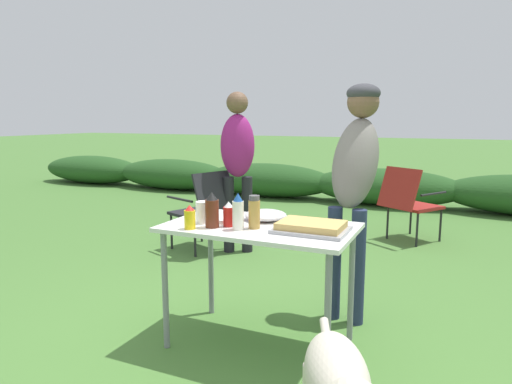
{
  "coord_description": "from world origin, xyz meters",
  "views": [
    {
      "loc": [
        1.04,
        -2.38,
        1.36
      ],
      "look_at": [
        -0.14,
        0.26,
        0.89
      ],
      "focal_mm": 32.0,
      "sensor_mm": 36.0,
      "label": 1
    }
  ],
  "objects_px": {
    "folding_table": "(260,238)",
    "mixing_bowl": "(266,215)",
    "food_tray": "(311,227)",
    "standing_person_in_gray_fleece": "(355,169)",
    "mayo_bottle": "(238,212)",
    "mustard_bottle": "(190,218)",
    "paper_cup_stack": "(203,212)",
    "camp_chair_near_hedge": "(205,206)",
    "spice_jar": "(255,212)",
    "ketchup_bottle": "(229,215)",
    "plate_stack": "(226,219)",
    "camp_chair_green_behind_table": "(409,200)",
    "standing_person_with_beanie": "(238,157)",
    "bbq_sauce_bottle": "(212,211)"
  },
  "relations": [
    {
      "from": "folding_table",
      "to": "spice_jar",
      "type": "xyz_separation_m",
      "value": [
        0.0,
        -0.08,
        0.17
      ]
    },
    {
      "from": "plate_stack",
      "to": "paper_cup_stack",
      "type": "height_order",
      "value": "paper_cup_stack"
    },
    {
      "from": "spice_jar",
      "to": "mixing_bowl",
      "type": "bearing_deg",
      "value": 97.31
    },
    {
      "from": "paper_cup_stack",
      "to": "mustard_bottle",
      "type": "bearing_deg",
      "value": -87.04
    },
    {
      "from": "spice_jar",
      "to": "standing_person_with_beanie",
      "type": "height_order",
      "value": "standing_person_with_beanie"
    },
    {
      "from": "plate_stack",
      "to": "standing_person_in_gray_fleece",
      "type": "xyz_separation_m",
      "value": [
        0.65,
        0.62,
        0.27
      ]
    },
    {
      "from": "food_tray",
      "to": "bbq_sauce_bottle",
      "type": "relative_size",
      "value": 1.94
    },
    {
      "from": "food_tray",
      "to": "camp_chair_green_behind_table",
      "type": "xyz_separation_m",
      "value": [
        0.24,
        2.82,
        -0.3
      ]
    },
    {
      "from": "standing_person_in_gray_fleece",
      "to": "camp_chair_green_behind_table",
      "type": "xyz_separation_m",
      "value": [
        0.15,
        2.15,
        -0.56
      ]
    },
    {
      "from": "food_tray",
      "to": "mixing_bowl",
      "type": "height_order",
      "value": "mixing_bowl"
    },
    {
      "from": "mayo_bottle",
      "to": "camp_chair_near_hedge",
      "type": "relative_size",
      "value": 0.25
    },
    {
      "from": "food_tray",
      "to": "mayo_bottle",
      "type": "height_order",
      "value": "mayo_bottle"
    },
    {
      "from": "food_tray",
      "to": "ketchup_bottle",
      "type": "distance_m",
      "value": 0.48
    },
    {
      "from": "ketchup_bottle",
      "to": "mayo_bottle",
      "type": "bearing_deg",
      "value": -30.49
    },
    {
      "from": "spice_jar",
      "to": "ketchup_bottle",
      "type": "distance_m",
      "value": 0.16
    },
    {
      "from": "mixing_bowl",
      "to": "standing_person_in_gray_fleece",
      "type": "relative_size",
      "value": 0.16
    },
    {
      "from": "plate_stack",
      "to": "spice_jar",
      "type": "relative_size",
      "value": 1.14
    },
    {
      "from": "spice_jar",
      "to": "folding_table",
      "type": "bearing_deg",
      "value": 91.81
    },
    {
      "from": "spice_jar",
      "to": "bbq_sauce_bottle",
      "type": "distance_m",
      "value": 0.25
    },
    {
      "from": "paper_cup_stack",
      "to": "spice_jar",
      "type": "height_order",
      "value": "spice_jar"
    },
    {
      "from": "folding_table",
      "to": "plate_stack",
      "type": "relative_size",
      "value": 5.1
    },
    {
      "from": "standing_person_in_gray_fleece",
      "to": "camp_chair_green_behind_table",
      "type": "relative_size",
      "value": 1.91
    },
    {
      "from": "paper_cup_stack",
      "to": "ketchup_bottle",
      "type": "bearing_deg",
      "value": -2.2
    },
    {
      "from": "folding_table",
      "to": "mixing_bowl",
      "type": "bearing_deg",
      "value": 100.23
    },
    {
      "from": "mayo_bottle",
      "to": "camp_chair_green_behind_table",
      "type": "distance_m",
      "value": 3.03
    },
    {
      "from": "plate_stack",
      "to": "bbq_sauce_bottle",
      "type": "distance_m",
      "value": 0.21
    },
    {
      "from": "mayo_bottle",
      "to": "mustard_bottle",
      "type": "xyz_separation_m",
      "value": [
        -0.26,
        -0.1,
        -0.03
      ]
    },
    {
      "from": "paper_cup_stack",
      "to": "standing_person_with_beanie",
      "type": "xyz_separation_m",
      "value": [
        -0.65,
        1.78,
        0.17
      ]
    },
    {
      "from": "mixing_bowl",
      "to": "mustard_bottle",
      "type": "distance_m",
      "value": 0.49
    },
    {
      "from": "mustard_bottle",
      "to": "folding_table",
      "type": "bearing_deg",
      "value": 36.38
    },
    {
      "from": "mustard_bottle",
      "to": "camp_chair_near_hedge",
      "type": "height_order",
      "value": "mustard_bottle"
    },
    {
      "from": "mixing_bowl",
      "to": "paper_cup_stack",
      "type": "xyz_separation_m",
      "value": [
        -0.31,
        -0.24,
        0.04
      ]
    },
    {
      "from": "plate_stack",
      "to": "spice_jar",
      "type": "height_order",
      "value": "spice_jar"
    },
    {
      "from": "camp_chair_near_hedge",
      "to": "standing_person_in_gray_fleece",
      "type": "bearing_deg",
      "value": -97.49
    },
    {
      "from": "mayo_bottle",
      "to": "mustard_bottle",
      "type": "bearing_deg",
      "value": -159.57
    },
    {
      "from": "mayo_bottle",
      "to": "standing_person_with_beanie",
      "type": "bearing_deg",
      "value": 116.46
    },
    {
      "from": "plate_stack",
      "to": "standing_person_in_gray_fleece",
      "type": "height_order",
      "value": "standing_person_in_gray_fleece"
    },
    {
      "from": "folding_table",
      "to": "camp_chair_near_hedge",
      "type": "height_order",
      "value": "camp_chair_near_hedge"
    },
    {
      "from": "paper_cup_stack",
      "to": "mixing_bowl",
      "type": "bearing_deg",
      "value": 37.39
    },
    {
      "from": "camp_chair_near_hedge",
      "to": "spice_jar",
      "type": "bearing_deg",
      "value": -120.98
    },
    {
      "from": "ketchup_bottle",
      "to": "food_tray",
      "type": "bearing_deg",
      "value": 8.6
    },
    {
      "from": "folding_table",
      "to": "mixing_bowl",
      "type": "xyz_separation_m",
      "value": [
        -0.03,
        0.15,
        0.11
      ]
    },
    {
      "from": "standing_person_with_beanie",
      "to": "paper_cup_stack",
      "type": "bearing_deg",
      "value": -95.62
    },
    {
      "from": "mayo_bottle",
      "to": "standing_person_in_gray_fleece",
      "type": "xyz_separation_m",
      "value": [
        0.48,
        0.8,
        0.19
      ]
    },
    {
      "from": "spice_jar",
      "to": "mayo_bottle",
      "type": "xyz_separation_m",
      "value": [
        -0.07,
        -0.07,
        0.01
      ]
    },
    {
      "from": "food_tray",
      "to": "standing_person_in_gray_fleece",
      "type": "relative_size",
      "value": 0.25
    },
    {
      "from": "mixing_bowl",
      "to": "camp_chair_near_hedge",
      "type": "relative_size",
      "value": 0.31
    },
    {
      "from": "ketchup_bottle",
      "to": "camp_chair_green_behind_table",
      "type": "relative_size",
      "value": 0.17
    },
    {
      "from": "folding_table",
      "to": "mixing_bowl",
      "type": "height_order",
      "value": "mixing_bowl"
    },
    {
      "from": "mixing_bowl",
      "to": "ketchup_bottle",
      "type": "bearing_deg",
      "value": -117.96
    }
  ]
}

